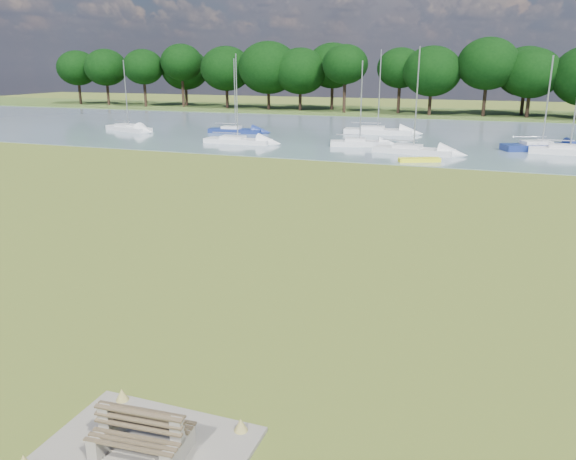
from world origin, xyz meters
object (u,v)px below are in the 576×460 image
(sailboat_1, at_px, (235,129))
(sailboat_7, at_px, (541,145))
(bench_pair, at_px, (141,434))
(sailboat_6, at_px, (413,148))
(sailboat_2, at_px, (569,148))
(sailboat_3, at_px, (237,139))
(sailboat_4, at_px, (128,127))
(sailboat_9, at_px, (377,129))
(kayak, at_px, (419,160))
(sailboat_8, at_px, (359,141))

(sailboat_1, distance_m, sailboat_7, 32.29)
(bench_pair, bearing_deg, sailboat_6, 86.17)
(bench_pair, height_order, sailboat_2, sailboat_2)
(sailboat_2, distance_m, sailboat_3, 30.60)
(sailboat_4, relative_size, sailboat_7, 0.96)
(sailboat_2, xyz_separation_m, sailboat_3, (-30.40, -3.54, -0.09))
(sailboat_4, bearing_deg, sailboat_9, 34.87)
(sailboat_1, xyz_separation_m, sailboat_2, (34.33, -4.40, 0.07))
(bench_pair, distance_m, sailboat_3, 46.61)
(kayak, height_order, sailboat_2, sailboat_2)
(sailboat_4, bearing_deg, bench_pair, -33.26)
(sailboat_1, bearing_deg, sailboat_4, -176.74)
(sailboat_6, xyz_separation_m, sailboat_7, (10.83, 5.88, 0.06))
(sailboat_4, xyz_separation_m, sailboat_6, (34.22, -6.35, 0.01))
(sailboat_1, bearing_deg, sailboat_8, -26.85)
(bench_pair, height_order, sailboat_1, sailboat_1)
(bench_pair, relative_size, sailboat_9, 0.22)
(bench_pair, height_order, sailboat_6, sailboat_6)
(bench_pair, relative_size, sailboat_6, 0.22)
(bench_pair, xyz_separation_m, sailboat_9, (-6.21, 55.54, 0.03))
(sailboat_7, distance_m, sailboat_9, 18.17)
(sailboat_1, distance_m, sailboat_2, 34.61)
(kayak, xyz_separation_m, sailboat_2, (11.82, 8.60, 0.34))
(sailboat_6, relative_size, sailboat_7, 1.09)
(bench_pair, bearing_deg, sailboat_4, 121.04)
(bench_pair, height_order, kayak, bench_pair)
(kayak, height_order, sailboat_4, sailboat_4)
(sailboat_8, bearing_deg, sailboat_1, 145.35)
(sailboat_1, relative_size, sailboat_7, 0.98)
(sailboat_7, xyz_separation_m, sailboat_9, (-16.63, 7.32, -0.01))
(kayak, distance_m, sailboat_1, 26.00)
(sailboat_2, xyz_separation_m, sailboat_9, (-18.78, 8.94, -0.01))
(kayak, bearing_deg, sailboat_8, 108.43)
(sailboat_6, bearing_deg, kayak, -67.52)
(sailboat_1, xyz_separation_m, sailboat_8, (15.84, -5.75, 0.02))
(sailboat_3, bearing_deg, bench_pair, -69.59)
(kayak, distance_m, sailboat_9, 18.88)
(bench_pair, distance_m, kayak, 38.01)
(sailboat_4, xyz_separation_m, sailboat_8, (28.72, -3.44, 0.02))
(bench_pair, distance_m, sailboat_8, 45.64)
(kayak, relative_size, sailboat_8, 0.42)
(bench_pair, relative_size, kayak, 0.60)
(sailboat_3, bearing_deg, sailboat_7, 8.27)
(sailboat_6, bearing_deg, bench_pair, -81.90)
(sailboat_2, distance_m, sailboat_6, 13.66)
(sailboat_9, bearing_deg, sailboat_1, -168.89)
(sailboat_1, distance_m, sailboat_3, 8.86)
(bench_pair, bearing_deg, sailboat_8, 93.06)
(sailboat_6, height_order, sailboat_9, sailboat_9)
(sailboat_2, height_order, sailboat_4, sailboat_2)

